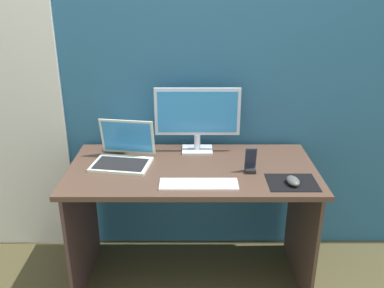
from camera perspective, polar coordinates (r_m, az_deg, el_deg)
ground_plane at (r=2.66m, az=0.07°, el=-17.74°), size 8.00×8.00×0.00m
wall_back at (r=2.47m, az=0.06°, el=11.49°), size 6.00×0.04×2.50m
desk at (r=2.33m, az=0.07°, el=-6.72°), size 1.35×0.66×0.74m
monitor at (r=2.39m, az=0.82°, el=3.84°), size 0.50×0.14×0.39m
laptop at (r=2.33m, az=-9.39°, el=-1.50°), size 0.35×0.31×0.23m
fishbowl at (r=2.49m, az=-9.48°, el=0.79°), size 0.16×0.16×0.16m
keyboard_external at (r=2.07m, az=1.03°, el=-5.58°), size 0.39×0.12×0.01m
mousepad at (r=2.16m, az=13.75°, el=-5.18°), size 0.25×0.20×0.00m
mouse at (r=2.13m, az=13.86°, el=-4.95°), size 0.07×0.11×0.04m
phone_in_dock at (r=2.21m, az=8.16°, el=-2.68°), size 0.06×0.05×0.14m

